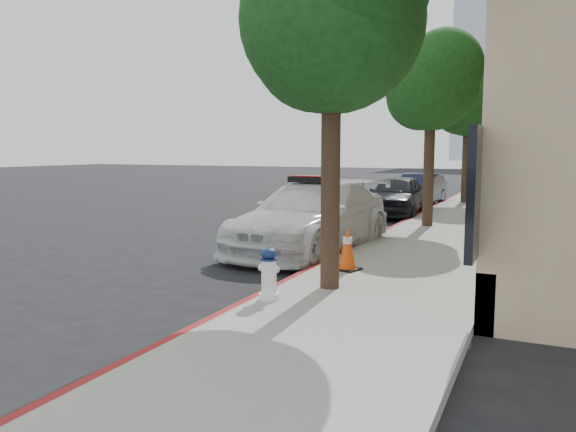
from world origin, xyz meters
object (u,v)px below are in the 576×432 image
(traffic_cone, at_px, (347,249))
(parked_car_far, at_px, (419,190))
(police_car, at_px, (311,217))
(parked_car_mid, at_px, (396,195))
(fire_hydrant, at_px, (269,274))

(traffic_cone, bearing_deg, parked_car_far, 96.35)
(police_car, distance_m, parked_car_mid, 7.63)
(parked_car_mid, relative_size, fire_hydrant, 5.56)
(traffic_cone, bearing_deg, fire_hydrant, -99.15)
(parked_car_far, height_order, traffic_cone, parked_car_far)
(police_car, bearing_deg, parked_car_far, 94.34)
(fire_hydrant, bearing_deg, parked_car_mid, 99.72)
(parked_car_mid, xyz_separation_m, parked_car_far, (0.00, 3.91, -0.05))
(parked_car_mid, bearing_deg, parked_car_far, 86.01)
(parked_car_mid, height_order, traffic_cone, parked_car_mid)
(parked_car_far, relative_size, fire_hydrant, 5.33)
(parked_car_mid, height_order, parked_car_far, parked_car_mid)
(police_car, distance_m, parked_car_far, 11.54)
(parked_car_far, distance_m, fire_hydrant, 16.25)
(fire_hydrant, relative_size, traffic_cone, 0.96)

